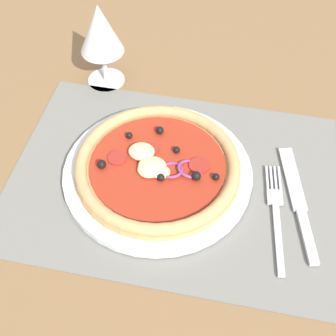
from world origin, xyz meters
TOP-DOWN VIEW (x-y plane):
  - ground_plane at (0.00, 0.00)cm, footprint 190.00×140.00cm
  - placemat at (0.00, 0.00)cm, footprint 47.09×34.96cm
  - plate at (-2.19, 0.35)cm, footprint 27.49×27.49cm
  - pizza at (-2.20, 0.33)cm, footprint 23.88×23.88cm
  - fork at (15.20, -2.94)cm, footprint 3.91×18.04cm
  - knife at (18.11, -0.48)cm, footprint 6.40×19.81cm
  - wine_glass at (-15.75, 19.54)cm, footprint 7.20×7.20cm

SIDE VIEW (x-z plane):
  - ground_plane at x=0.00cm, z-range -2.40..0.00cm
  - placemat at x=0.00cm, z-range 0.00..0.40cm
  - fork at x=15.20cm, z-range 0.40..0.84cm
  - knife at x=18.11cm, z-range 0.35..0.96cm
  - plate at x=-2.19cm, z-range 0.40..1.61cm
  - pizza at x=-2.20cm, z-range 1.38..4.02cm
  - wine_glass at x=-15.75cm, z-range 2.72..17.62cm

